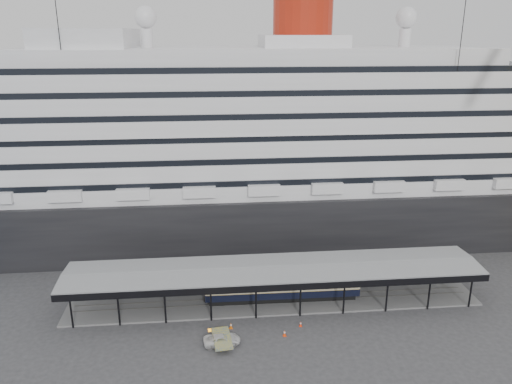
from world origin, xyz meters
TOP-DOWN VIEW (x-y plane):
  - ground at (0.00, 0.00)m, footprint 200.00×200.00m
  - cruise_ship at (0.05, 32.00)m, footprint 130.00×30.00m
  - platform_canopy at (0.00, 5.00)m, footprint 56.00×9.18m
  - port_truck at (-7.46, -4.34)m, footprint 4.57×2.44m
  - pullman_carriage at (1.12, 5.00)m, footprint 21.11×2.98m
  - traffic_cone_left at (-6.25, -1.15)m, footprint 0.47×0.47m
  - traffic_cone_mid at (0.19, -3.42)m, footprint 0.46×0.46m
  - traffic_cone_right at (2.52, -1.53)m, footprint 0.41×0.41m

SIDE VIEW (x-z plane):
  - ground at x=0.00m, z-range 0.00..0.00m
  - traffic_cone_right at x=2.52m, z-range 0.00..0.69m
  - traffic_cone_left at x=-6.25m, z-range 0.00..0.79m
  - traffic_cone_mid at x=0.19m, z-range 0.00..0.81m
  - port_truck at x=-7.46m, z-range 0.00..1.22m
  - platform_canopy at x=0.00m, z-range -0.29..5.01m
  - pullman_carriage at x=1.12m, z-range -7.82..12.87m
  - cruise_ship at x=0.05m, z-range -3.60..40.30m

